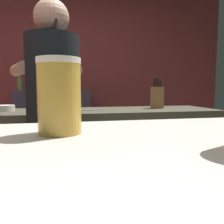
% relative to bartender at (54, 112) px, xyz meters
% --- Properties ---
extents(wall_back, '(5.20, 0.10, 2.70)m').
position_rel_bartender_xyz_m(wall_back, '(0.00, 2.02, 0.38)').
color(wall_back, maroon).
rests_on(wall_back, ground).
extents(prep_counter, '(2.10, 0.60, 0.93)m').
position_rel_bartender_xyz_m(prep_counter, '(0.35, 0.46, -0.50)').
color(prep_counter, '#494635').
rests_on(prep_counter, ground).
extents(back_shelf, '(0.99, 0.36, 1.10)m').
position_rel_bartender_xyz_m(back_shelf, '(-0.07, 1.74, -0.42)').
color(back_shelf, '#3A3243').
rests_on(back_shelf, ground).
extents(bartender, '(0.50, 0.55, 1.67)m').
position_rel_bartender_xyz_m(bartender, '(0.00, 0.00, 0.00)').
color(bartender, '#352541').
rests_on(bartender, ground).
extents(knife_block, '(0.10, 0.08, 0.29)m').
position_rel_bartender_xyz_m(knife_block, '(0.93, 0.50, 0.07)').
color(knife_block, olive).
rests_on(knife_block, prep_counter).
extents(mixing_bowl, '(0.17, 0.17, 0.05)m').
position_rel_bartender_xyz_m(mixing_bowl, '(-0.42, 0.52, -0.01)').
color(mixing_bowl, silver).
rests_on(mixing_bowl, prep_counter).
extents(chefs_knife, '(0.24, 0.10, 0.01)m').
position_rel_bartender_xyz_m(chefs_knife, '(0.28, 0.41, -0.03)').
color(chefs_knife, silver).
rests_on(chefs_knife, prep_counter).
extents(pint_glass_far, '(0.08, 0.08, 0.14)m').
position_rel_bartender_xyz_m(pint_glass_far, '(0.05, -1.10, 0.14)').
color(pint_glass_far, gold).
rests_on(pint_glass_far, bar_counter).
extents(bottle_soy, '(0.07, 0.07, 0.22)m').
position_rel_bartender_xyz_m(bottle_soy, '(-0.07, 1.77, 0.22)').
color(bottle_soy, '#305B99').
rests_on(bottle_soy, back_shelf).
extents(bottle_olive_oil, '(0.06, 0.06, 0.21)m').
position_rel_bartender_xyz_m(bottle_olive_oil, '(-0.48, 1.70, 0.21)').
color(bottle_olive_oil, '#527F3C').
rests_on(bottle_olive_oil, back_shelf).
extents(bottle_vinegar, '(0.06, 0.06, 0.18)m').
position_rel_bartender_xyz_m(bottle_vinegar, '(-0.22, 1.73, 0.20)').
color(bottle_vinegar, black).
rests_on(bottle_vinegar, back_shelf).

